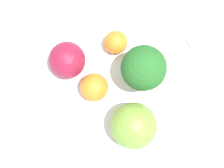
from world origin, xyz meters
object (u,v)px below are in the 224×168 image
apple_green (68,59)px  orange_back (116,42)px  spoon (213,34)px  apple_red (134,126)px  broccoli (144,68)px  orange_front (94,87)px  bowl (112,87)px

apple_green → orange_back: apple_green is taller
apple_green → spoon: 0.24m
apple_green → apple_red: bearing=-19.4°
apple_red → orange_back: 0.13m
broccoli → apple_red: broccoli is taller
orange_front → orange_back: orange_front is taller
bowl → orange_back: size_ratio=6.15×
apple_red → orange_front: (-0.07, 0.02, -0.01)m
broccoli → apple_red: 0.08m
broccoli → apple_green: bearing=-163.8°
broccoli → spoon: (0.07, 0.12, -0.07)m
bowl → apple_green: apple_green is taller
bowl → spoon: bearing=54.8°
bowl → apple_green: (-0.07, 0.00, 0.04)m
bowl → broccoli: broccoli is taller
broccoli → orange_back: bearing=154.4°
bowl → orange_back: orange_back is taller
orange_back → bowl: bearing=-69.1°
orange_back → spoon: 0.16m
orange_front → spoon: orange_front is taller
spoon → bowl: bearing=-125.2°
apple_red → apple_green: 0.13m
bowl → broccoli: 0.08m
bowl → apple_red: (0.05, -0.04, 0.05)m
bowl → apple_red: apple_red is taller
broccoli → apple_red: bearing=-73.6°
bowl → apple_red: size_ratio=3.34×
broccoli → spoon: broccoli is taller
apple_green → spoon: bearing=40.1°
apple_red → orange_front: apple_red is taller
bowl → orange_front: size_ratio=5.24×
bowl → apple_green: bearing=178.7°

